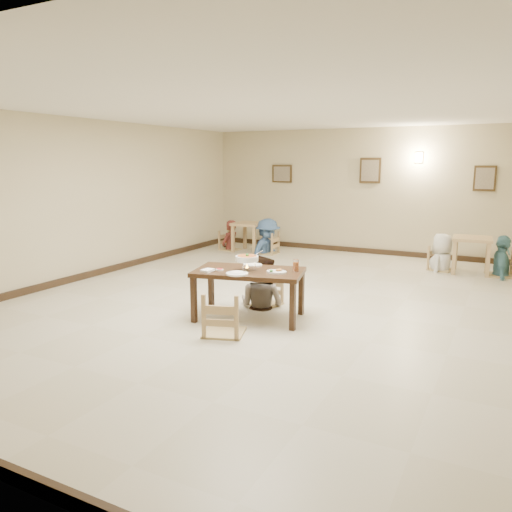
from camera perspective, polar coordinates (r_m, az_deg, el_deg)
The scene contains 31 objects.
floor at distance 7.97m, azimuth 2.51°, elevation -5.30°, with size 10.00×10.00×0.00m, color beige.
ceiling at distance 7.71m, azimuth 2.69°, elevation 16.68°, with size 10.00×10.00×0.00m, color silver.
wall_back at distance 12.40m, azimuth 12.42°, elevation 7.21°, with size 10.00×10.00×0.00m, color #C2B48F.
wall_left at distance 10.04m, azimuth -18.72°, elevation 6.16°, with size 10.00×10.00×0.00m, color #C2B48F.
baseboard_back at distance 12.53m, azimuth 12.12°, elevation 0.63°, with size 8.00×0.06×0.12m, color black.
baseboard_left at distance 10.22m, azimuth -18.12°, elevation -1.91°, with size 0.06×10.00×0.12m, color black.
picture_a at distance 13.09m, azimuth 2.99°, elevation 9.36°, with size 0.55×0.04×0.45m.
picture_b at distance 12.32m, azimuth 12.92°, elevation 9.50°, with size 0.50×0.04×0.60m.
picture_c at distance 11.93m, azimuth 24.69°, elevation 8.06°, with size 0.45×0.04×0.55m.
wall_sconce at distance 12.09m, azimuth 18.12°, elevation 10.66°, with size 0.16×0.05×0.22m, color #FFD88C.
main_table at distance 7.01m, azimuth -0.82°, elevation -2.25°, with size 1.66×1.17×0.70m.
chair_far at distance 7.72m, azimuth 1.19°, elevation -2.49°, with size 0.41×0.41×0.87m.
chair_near at distance 6.41m, azimuth -3.70°, elevation -4.31°, with size 0.51×0.51×1.08m.
main_diner at distance 7.58m, azimuth 0.67°, elevation 0.01°, with size 0.77×0.60×1.58m, color gray.
curry_warmer at distance 6.94m, azimuth -1.04°, elevation -0.30°, with size 0.35×0.32×0.29m.
rice_plate_far at distance 7.28m, azimuth -0.39°, elevation -0.99°, with size 0.29×0.29×0.07m.
rice_plate_near at distance 6.71m, azimuth -2.18°, elevation -2.01°, with size 0.30×0.30×0.07m.
fried_plate at distance 6.82m, azimuth 2.34°, elevation -1.75°, with size 0.28×0.28×0.06m.
chili_dish at distance 6.98m, azimuth -4.18°, elevation -1.55°, with size 0.11×0.11×0.02m.
napkin_cutlery at distance 6.91m, azimuth -5.51°, elevation -1.66°, with size 0.18×0.27×0.03m.
drink_glass at distance 6.91m, azimuth 4.58°, elevation -1.13°, with size 0.08×0.08×0.17m.
bg_table_left at distance 12.38m, azimuth -0.75°, elevation 3.20°, with size 0.73×0.73×0.72m.
bg_table_right at distance 10.83m, azimuth 23.48°, elevation 1.28°, with size 0.77×0.77×0.73m.
bg_chair_ll at distance 12.61m, azimuth -3.00°, elevation 2.78°, with size 0.44×0.44×0.94m.
bg_chair_lr at distance 12.08m, azimuth 1.30°, elevation 2.60°, with size 0.47×0.47×1.00m.
bg_chair_rl at distance 10.91m, azimuth 20.53°, elevation 0.91°, with size 0.45×0.45×0.95m.
bg_chair_rr at distance 10.80m, azimuth 26.39°, elevation 0.78°, with size 0.51×0.51×1.10m.
bg_diner_a at distance 12.57m, azimuth -3.02°, elevation 4.11°, with size 0.56×0.36×1.52m, color #5C241F.
bg_diner_b at distance 12.04m, azimuth 1.31°, elevation 4.30°, with size 1.11×0.64×1.72m, color #3F6191.
bg_diner_c at distance 10.87m, azimuth 20.63°, elevation 2.42°, with size 0.74×0.48×1.52m, color silver.
bg_diner_d at distance 10.76m, azimuth 26.50°, elevation 2.13°, with size 0.94×0.39×1.61m, color teal.
Camera 1 is at (3.21, -6.96, 2.19)m, focal length 35.00 mm.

